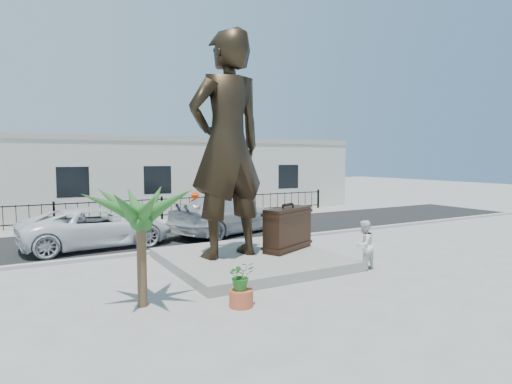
# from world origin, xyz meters

# --- Properties ---
(ground) EXTENTS (100.00, 100.00, 0.00)m
(ground) POSITION_xyz_m (0.00, 0.00, 0.00)
(ground) COLOR #9E9991
(ground) RESTS_ON ground
(street) EXTENTS (40.00, 7.00, 0.01)m
(street) POSITION_xyz_m (0.00, 8.00, 0.01)
(street) COLOR black
(street) RESTS_ON ground
(curb) EXTENTS (40.00, 0.25, 0.12)m
(curb) POSITION_xyz_m (0.00, 4.50, 0.06)
(curb) COLOR #A5A399
(curb) RESTS_ON ground
(far_sidewalk) EXTENTS (40.00, 2.50, 0.02)m
(far_sidewalk) POSITION_xyz_m (0.00, 12.00, 0.01)
(far_sidewalk) COLOR #9E9991
(far_sidewalk) RESTS_ON ground
(plinth) EXTENTS (5.20, 5.20, 0.30)m
(plinth) POSITION_xyz_m (-0.50, 1.50, 0.15)
(plinth) COLOR gray
(plinth) RESTS_ON ground
(fence) EXTENTS (22.00, 0.10, 1.20)m
(fence) POSITION_xyz_m (0.00, 12.80, 0.60)
(fence) COLOR black
(fence) RESTS_ON ground
(building) EXTENTS (28.00, 7.00, 4.40)m
(building) POSITION_xyz_m (0.00, 17.00, 2.20)
(building) COLOR silver
(building) RESTS_ON ground
(statue) EXTENTS (2.77, 1.98, 7.12)m
(statue) POSITION_xyz_m (-1.24, 1.66, 3.86)
(statue) COLOR black
(statue) RESTS_ON plinth
(suitcase) EXTENTS (2.15, 1.45, 1.46)m
(suitcase) POSITION_xyz_m (0.97, 1.50, 1.03)
(suitcase) COLOR black
(suitcase) RESTS_ON plinth
(tourist) EXTENTS (0.86, 0.74, 1.55)m
(tourist) POSITION_xyz_m (2.18, -0.91, 0.77)
(tourist) COLOR white
(tourist) RESTS_ON ground
(car_white) EXTENTS (5.81, 3.04, 1.56)m
(car_white) POSITION_xyz_m (-4.42, 6.69, 0.79)
(car_white) COLOR white
(car_white) RESTS_ON street
(car_silver) EXTENTS (6.29, 4.26, 1.69)m
(car_silver) POSITION_xyz_m (1.25, 6.93, 0.86)
(car_silver) COLOR #AEB1B3
(car_silver) RESTS_ON street
(worker) EXTENTS (1.01, 0.61, 1.54)m
(worker) POSITION_xyz_m (1.74, 12.17, 0.79)
(worker) COLOR #E93F0C
(worker) RESTS_ON far_sidewalk
(palm_tree) EXTENTS (1.80, 1.80, 3.20)m
(palm_tree) POSITION_xyz_m (-4.63, -0.83, 0.00)
(palm_tree) COLOR #22561F
(palm_tree) RESTS_ON ground
(planter) EXTENTS (0.56, 0.56, 0.40)m
(planter) POSITION_xyz_m (-2.64, -1.98, 0.20)
(planter) COLOR #BA5031
(planter) RESTS_ON ground
(shrub) EXTENTS (0.68, 0.61, 0.67)m
(shrub) POSITION_xyz_m (-2.64, -1.98, 0.74)
(shrub) COLOR #266C23
(shrub) RESTS_ON planter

